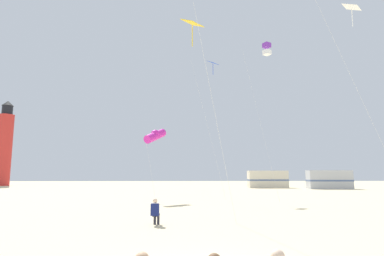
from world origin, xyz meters
TOP-DOWN VIEW (x-y plane):
  - kite_flyer_standing at (-1.60, 7.72)m, footprint 0.38×0.54m
  - kite_diamond_blue at (2.60, 23.07)m, footprint 2.97×2.79m
  - kite_box_violet at (7.59, 21.78)m, footprint 2.74×2.74m
  - kite_diamond_gold at (0.11, 8.02)m, footprint 2.60×2.60m
  - kite_tube_magenta at (-2.59, 20.32)m, footprint 1.88×2.50m
  - kite_diamond_white at (9.32, 10.21)m, footprint 3.48×3.19m
  - lighthouse_distant at (-34.98, 58.08)m, footprint 2.80×2.80m
  - rv_van_cream at (14.10, 46.77)m, footprint 6.48×2.46m
  - rv_van_silver at (22.38, 42.26)m, footprint 6.61×2.87m

SIDE VIEW (x-z plane):
  - kite_flyer_standing at x=-1.60m, z-range 0.03..1.19m
  - rv_van_cream at x=14.10m, z-range -0.01..2.79m
  - rv_van_silver at x=22.38m, z-range -0.01..2.79m
  - kite_tube_magenta at x=-2.59m, z-range 2.37..8.51m
  - lighthouse_distant at x=-34.98m, z-range -0.56..16.24m
  - kite_diamond_gold at x=0.11m, z-range 4.26..14.01m
  - kite_diamond_white at x=9.32m, z-range 5.22..17.25m
  - kite_diamond_blue at x=2.60m, z-range 5.68..18.81m
  - kite_box_violet at x=7.59m, z-range 6.59..21.01m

